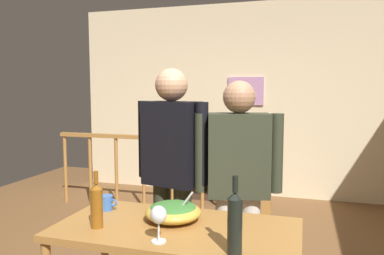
{
  "coord_description": "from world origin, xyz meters",
  "views": [
    {
      "loc": [
        0.71,
        -2.47,
        1.53
      ],
      "look_at": [
        0.05,
        -0.27,
        1.3
      ],
      "focal_mm": 35.0,
      "sensor_mm": 36.0,
      "label": 1
    }
  ],
  "objects_px": {
    "tv_console": "(206,180)",
    "wine_bottle_amber": "(97,205)",
    "stair_railing": "(188,165)",
    "salad_bowl": "(172,211)",
    "wine_bottle_dark": "(235,222)",
    "person_standing_left": "(172,164)",
    "serving_table": "(177,241)",
    "mug_blue": "(106,203)",
    "framed_picture": "(246,91)",
    "flat_screen_tv": "(205,147)",
    "person_standing_right": "(238,176)",
    "wine_glass": "(159,216)"
  },
  "relations": [
    {
      "from": "tv_console",
      "to": "wine_bottle_amber",
      "type": "relative_size",
      "value": 2.84
    },
    {
      "from": "stair_railing",
      "to": "salad_bowl",
      "type": "relative_size",
      "value": 8.59
    },
    {
      "from": "wine_bottle_dark",
      "to": "person_standing_left",
      "type": "bearing_deg",
      "value": 125.78
    },
    {
      "from": "serving_table",
      "to": "mug_blue",
      "type": "xyz_separation_m",
      "value": [
        -0.52,
        0.14,
        0.13
      ]
    },
    {
      "from": "framed_picture",
      "to": "mug_blue",
      "type": "bearing_deg",
      "value": -96.38
    },
    {
      "from": "flat_screen_tv",
      "to": "person_standing_left",
      "type": "xyz_separation_m",
      "value": [
        0.42,
        -2.56,
        0.27
      ]
    },
    {
      "from": "tv_console",
      "to": "person_standing_left",
      "type": "bearing_deg",
      "value": -80.73
    },
    {
      "from": "person_standing_right",
      "to": "tv_console",
      "type": "bearing_deg",
      "value": -85.1
    },
    {
      "from": "person_standing_right",
      "to": "mug_blue",
      "type": "bearing_deg",
      "value": 16.32
    },
    {
      "from": "stair_railing",
      "to": "wine_bottle_dark",
      "type": "height_order",
      "value": "wine_bottle_dark"
    },
    {
      "from": "wine_bottle_amber",
      "to": "wine_bottle_dark",
      "type": "bearing_deg",
      "value": -8.14
    },
    {
      "from": "wine_bottle_dark",
      "to": "flat_screen_tv",
      "type": "bearing_deg",
      "value": 106.9
    },
    {
      "from": "salad_bowl",
      "to": "serving_table",
      "type": "bearing_deg",
      "value": -56.1
    },
    {
      "from": "serving_table",
      "to": "stair_railing",
      "type": "bearing_deg",
      "value": 105.8
    },
    {
      "from": "tv_console",
      "to": "person_standing_right",
      "type": "distance_m",
      "value": 2.83
    },
    {
      "from": "serving_table",
      "to": "wine_bottle_amber",
      "type": "height_order",
      "value": "wine_bottle_amber"
    },
    {
      "from": "wine_glass",
      "to": "flat_screen_tv",
      "type": "bearing_deg",
      "value": 100.85
    },
    {
      "from": "flat_screen_tv",
      "to": "person_standing_left",
      "type": "distance_m",
      "value": 2.61
    },
    {
      "from": "wine_glass",
      "to": "person_standing_left",
      "type": "height_order",
      "value": "person_standing_left"
    },
    {
      "from": "wine_glass",
      "to": "wine_bottle_dark",
      "type": "xyz_separation_m",
      "value": [
        0.39,
        -0.03,
        0.02
      ]
    },
    {
      "from": "flat_screen_tv",
      "to": "mug_blue",
      "type": "bearing_deg",
      "value": -87.29
    },
    {
      "from": "framed_picture",
      "to": "stair_railing",
      "type": "relative_size",
      "value": 0.18
    },
    {
      "from": "salad_bowl",
      "to": "mug_blue",
      "type": "height_order",
      "value": "salad_bowl"
    },
    {
      "from": "framed_picture",
      "to": "wine_bottle_dark",
      "type": "bearing_deg",
      "value": -82.05
    },
    {
      "from": "wine_bottle_amber",
      "to": "person_standing_right",
      "type": "relative_size",
      "value": 0.2
    },
    {
      "from": "wine_glass",
      "to": "person_standing_left",
      "type": "bearing_deg",
      "value": 105.34
    },
    {
      "from": "person_standing_left",
      "to": "person_standing_right",
      "type": "distance_m",
      "value": 0.49
    },
    {
      "from": "wine_bottle_amber",
      "to": "mug_blue",
      "type": "xyz_separation_m",
      "value": [
        -0.11,
        0.29,
        -0.08
      ]
    },
    {
      "from": "tv_console",
      "to": "wine_bottle_dark",
      "type": "xyz_separation_m",
      "value": [
        1.04,
        -3.44,
        0.68
      ]
    },
    {
      "from": "stair_railing",
      "to": "wine_bottle_dark",
      "type": "distance_m",
      "value": 2.88
    },
    {
      "from": "salad_bowl",
      "to": "mug_blue",
      "type": "relative_size",
      "value": 2.63
    },
    {
      "from": "wine_glass",
      "to": "tv_console",
      "type": "bearing_deg",
      "value": 100.76
    },
    {
      "from": "wine_glass",
      "to": "wine_bottle_dark",
      "type": "distance_m",
      "value": 0.39
    },
    {
      "from": "wine_glass",
      "to": "person_standing_left",
      "type": "distance_m",
      "value": 0.86
    },
    {
      "from": "salad_bowl",
      "to": "wine_bottle_amber",
      "type": "height_order",
      "value": "wine_bottle_amber"
    },
    {
      "from": "framed_picture",
      "to": "wine_bottle_amber",
      "type": "distance_m",
      "value": 3.68
    },
    {
      "from": "framed_picture",
      "to": "tv_console",
      "type": "relative_size",
      "value": 0.57
    },
    {
      "from": "framed_picture",
      "to": "stair_railing",
      "type": "xyz_separation_m",
      "value": [
        -0.53,
        -1.07,
        -0.91
      ]
    },
    {
      "from": "wine_bottle_dark",
      "to": "mug_blue",
      "type": "relative_size",
      "value": 2.98
    },
    {
      "from": "serving_table",
      "to": "flat_screen_tv",
      "type": "bearing_deg",
      "value": 101.89
    },
    {
      "from": "tv_console",
      "to": "flat_screen_tv",
      "type": "xyz_separation_m",
      "value": [
        0.0,
        -0.03,
        0.48
      ]
    },
    {
      "from": "wine_glass",
      "to": "mug_blue",
      "type": "distance_m",
      "value": 0.63
    },
    {
      "from": "wine_bottle_dark",
      "to": "person_standing_right",
      "type": "bearing_deg",
      "value": 98.71
    },
    {
      "from": "tv_console",
      "to": "wine_bottle_dark",
      "type": "distance_m",
      "value": 3.66
    },
    {
      "from": "framed_picture",
      "to": "person_standing_right",
      "type": "relative_size",
      "value": 0.32
    },
    {
      "from": "serving_table",
      "to": "person_standing_right",
      "type": "relative_size",
      "value": 0.84
    },
    {
      "from": "framed_picture",
      "to": "person_standing_right",
      "type": "xyz_separation_m",
      "value": [
        0.39,
        -2.88,
        -0.57
      ]
    },
    {
      "from": "stair_railing",
      "to": "salad_bowl",
      "type": "distance_m",
      "value": 2.42
    },
    {
      "from": "wine_bottle_amber",
      "to": "person_standing_left",
      "type": "distance_m",
      "value": 0.77
    },
    {
      "from": "stair_railing",
      "to": "wine_glass",
      "type": "bearing_deg",
      "value": -75.82
    }
  ]
}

